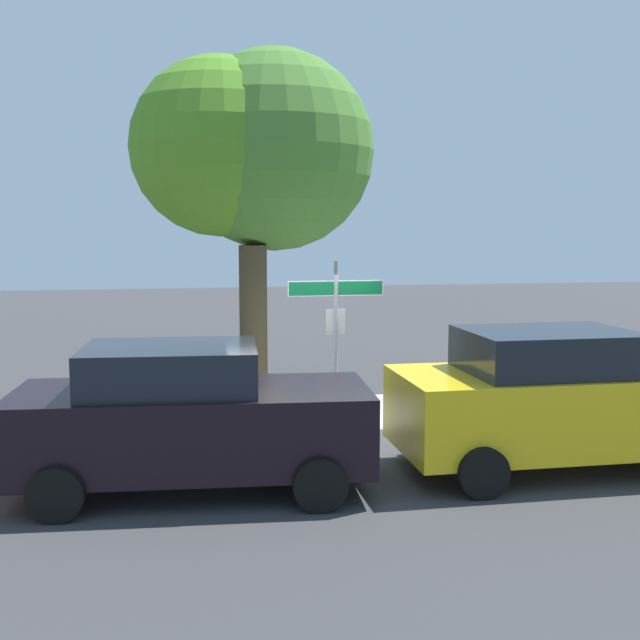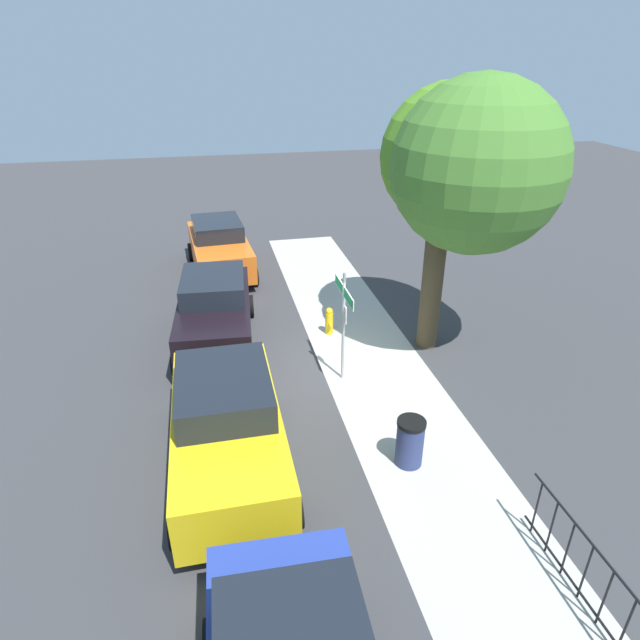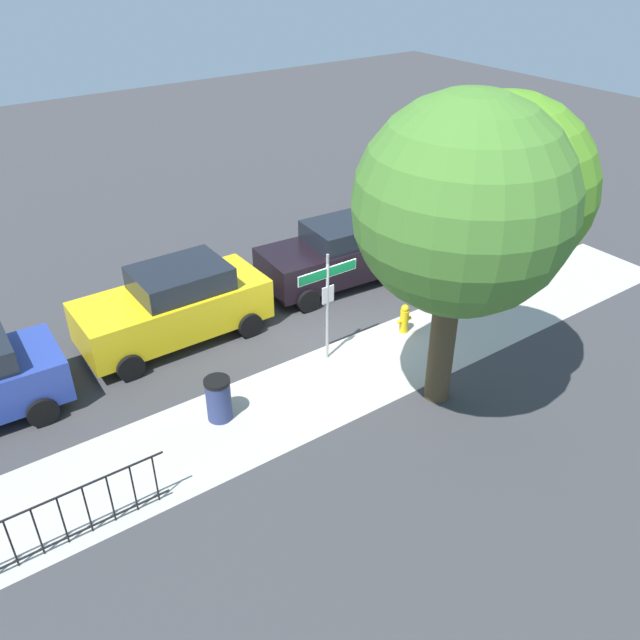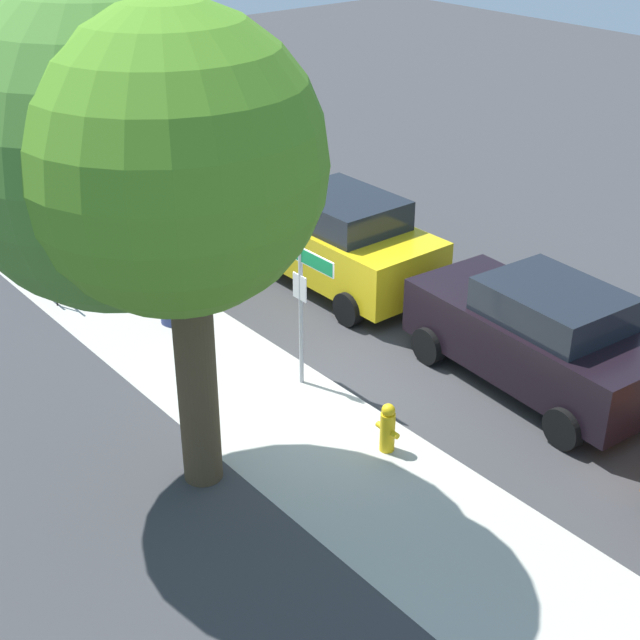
{
  "view_description": "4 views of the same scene",
  "coord_description": "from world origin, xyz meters",
  "px_view_note": "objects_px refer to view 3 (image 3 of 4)",
  "views": [
    {
      "loc": [
        -2.12,
        -12.22,
        3.3
      ],
      "look_at": [
        0.38,
        1.19,
        1.67
      ],
      "focal_mm": 44.77,
      "sensor_mm": 36.0,
      "label": 1
    },
    {
      "loc": [
        11.02,
        -2.44,
        7.13
      ],
      "look_at": [
        0.47,
        -0.14,
        1.6
      ],
      "focal_mm": 30.13,
      "sensor_mm": 36.0,
      "label": 2
    },
    {
      "loc": [
        8.07,
        10.78,
        8.95
      ],
      "look_at": [
        0.68,
        0.36,
        1.09
      ],
      "focal_mm": 36.69,
      "sensor_mm": 36.0,
      "label": 3
    },
    {
      "loc": [
        -9.48,
        8.17,
        7.84
      ],
      "look_at": [
        0.51,
        0.0,
        1.01
      ],
      "focal_mm": 50.97,
      "sensor_mm": 36.0,
      "label": 4
    }
  ],
  "objects_px": {
    "shade_tree": "(477,201)",
    "trash_bin": "(219,399)",
    "car_orange": "(475,218)",
    "car_yellow": "(175,305)",
    "street_sign": "(328,290)",
    "fire_hydrant": "(404,319)",
    "car_black": "(338,254)"
  },
  "relations": [
    {
      "from": "shade_tree",
      "to": "trash_bin",
      "type": "xyz_separation_m",
      "value": [
        4.05,
        -2.66,
        -4.25
      ]
    },
    {
      "from": "shade_tree",
      "to": "car_orange",
      "type": "xyz_separation_m",
      "value": [
        -6.62,
        -5.64,
        -3.83
      ]
    },
    {
      "from": "car_yellow",
      "to": "trash_bin",
      "type": "height_order",
      "value": "car_yellow"
    },
    {
      "from": "street_sign",
      "to": "trash_bin",
      "type": "height_order",
      "value": "street_sign"
    },
    {
      "from": "car_yellow",
      "to": "car_orange",
      "type": "bearing_deg",
      "value": 177.88
    },
    {
      "from": "fire_hydrant",
      "to": "car_yellow",
      "type": "bearing_deg",
      "value": -32.39
    },
    {
      "from": "car_orange",
      "to": "fire_hydrant",
      "type": "distance_m",
      "value": 5.95
    },
    {
      "from": "car_orange",
      "to": "fire_hydrant",
      "type": "height_order",
      "value": "car_orange"
    },
    {
      "from": "street_sign",
      "to": "shade_tree",
      "type": "height_order",
      "value": "shade_tree"
    },
    {
      "from": "shade_tree",
      "to": "street_sign",
      "type": "bearing_deg",
      "value": -73.75
    },
    {
      "from": "car_orange",
      "to": "shade_tree",
      "type": "bearing_deg",
      "value": 36.38
    },
    {
      "from": "trash_bin",
      "to": "car_orange",
      "type": "bearing_deg",
      "value": -164.37
    },
    {
      "from": "shade_tree",
      "to": "fire_hydrant",
      "type": "height_order",
      "value": "shade_tree"
    },
    {
      "from": "fire_hydrant",
      "to": "trash_bin",
      "type": "xyz_separation_m",
      "value": [
        5.38,
        0.3,
        0.11
      ]
    },
    {
      "from": "street_sign",
      "to": "fire_hydrant",
      "type": "relative_size",
      "value": 3.49
    },
    {
      "from": "street_sign",
      "to": "car_black",
      "type": "bearing_deg",
      "value": -130.62
    },
    {
      "from": "street_sign",
      "to": "car_orange",
      "type": "xyz_separation_m",
      "value": [
        -7.54,
        -2.49,
        -0.94
      ]
    },
    {
      "from": "shade_tree",
      "to": "fire_hydrant",
      "type": "xyz_separation_m",
      "value": [
        -1.33,
        -2.96,
        -4.36
      ]
    },
    {
      "from": "shade_tree",
      "to": "trash_bin",
      "type": "bearing_deg",
      "value": -33.26
    },
    {
      "from": "car_orange",
      "to": "trash_bin",
      "type": "bearing_deg",
      "value": 11.55
    },
    {
      "from": "shade_tree",
      "to": "trash_bin",
      "type": "relative_size",
      "value": 6.84
    },
    {
      "from": "street_sign",
      "to": "car_yellow",
      "type": "height_order",
      "value": "street_sign"
    },
    {
      "from": "shade_tree",
      "to": "trash_bin",
      "type": "distance_m",
      "value": 6.45
    },
    {
      "from": "car_orange",
      "to": "trash_bin",
      "type": "distance_m",
      "value": 11.09
    },
    {
      "from": "street_sign",
      "to": "fire_hydrant",
      "type": "xyz_separation_m",
      "value": [
        -2.25,
        0.2,
        -1.46
      ]
    },
    {
      "from": "car_yellow",
      "to": "trash_bin",
      "type": "distance_m",
      "value": 3.42
    },
    {
      "from": "shade_tree",
      "to": "fire_hydrant",
      "type": "relative_size",
      "value": 8.59
    },
    {
      "from": "trash_bin",
      "to": "shade_tree",
      "type": "bearing_deg",
      "value": 146.74
    },
    {
      "from": "street_sign",
      "to": "car_yellow",
      "type": "xyz_separation_m",
      "value": [
        2.53,
        -2.83,
        -0.89
      ]
    },
    {
      "from": "car_orange",
      "to": "trash_bin",
      "type": "xyz_separation_m",
      "value": [
        10.67,
        2.98,
        -0.42
      ]
    },
    {
      "from": "street_sign",
      "to": "car_black",
      "type": "distance_m",
      "value": 3.86
    },
    {
      "from": "street_sign",
      "to": "shade_tree",
      "type": "bearing_deg",
      "value": 106.25
    }
  ]
}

